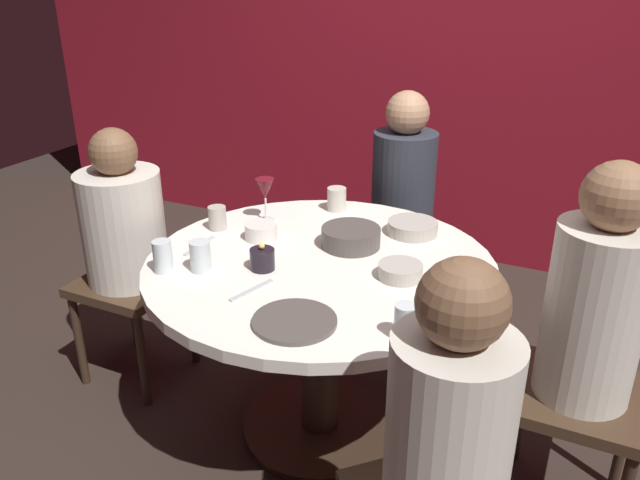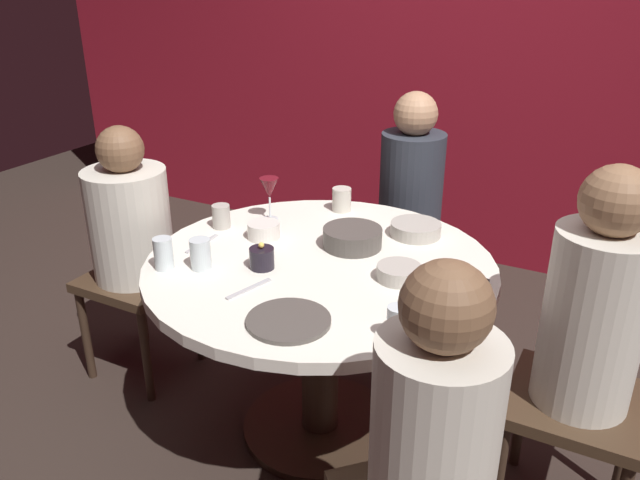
% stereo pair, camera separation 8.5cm
% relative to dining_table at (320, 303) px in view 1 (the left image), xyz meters
% --- Properties ---
extents(ground_plane, '(8.00, 8.00, 0.00)m').
position_rel_dining_table_xyz_m(ground_plane, '(0.00, 0.00, -0.57)').
color(ground_plane, '#2D231E').
extents(back_wall, '(6.00, 0.10, 2.60)m').
position_rel_dining_table_xyz_m(back_wall, '(0.00, 1.86, 0.73)').
color(back_wall, maroon).
rests_on(back_wall, ground).
extents(dining_table, '(1.22, 1.22, 0.73)m').
position_rel_dining_table_xyz_m(dining_table, '(0.00, 0.00, 0.00)').
color(dining_table, silver).
rests_on(dining_table, ground).
extents(seated_diner_left, '(0.40, 0.40, 1.11)m').
position_rel_dining_table_xyz_m(seated_diner_left, '(-0.88, 0.00, 0.13)').
color(seated_diner_left, '#3F2D1E').
rests_on(seated_diner_left, ground).
extents(seated_diner_back, '(0.40, 0.40, 1.17)m').
position_rel_dining_table_xyz_m(seated_diner_back, '(0.00, 0.90, 0.16)').
color(seated_diner_back, '#3F2D1E').
rests_on(seated_diner_back, ground).
extents(seated_diner_right, '(0.40, 0.40, 1.21)m').
position_rel_dining_table_xyz_m(seated_diner_right, '(0.89, 0.00, 0.18)').
color(seated_diner_right, '#3F2D1E').
rests_on(seated_diner_right, ground).
extents(seated_diner_front_right, '(0.57, 0.57, 1.14)m').
position_rel_dining_table_xyz_m(seated_diner_front_right, '(0.63, -0.63, 0.14)').
color(seated_diner_front_right, '#3F2D1E').
rests_on(seated_diner_front_right, ground).
extents(candle_holder, '(0.08, 0.08, 0.09)m').
position_rel_dining_table_xyz_m(candle_holder, '(-0.15, -0.14, 0.21)').
color(candle_holder, black).
rests_on(candle_holder, dining_table).
extents(wine_glass, '(0.08, 0.08, 0.18)m').
position_rel_dining_table_xyz_m(wine_glass, '(-0.36, 0.24, 0.30)').
color(wine_glass, silver).
rests_on(wine_glass, dining_table).
extents(dinner_plate, '(0.25, 0.25, 0.01)m').
position_rel_dining_table_xyz_m(dinner_plate, '(0.11, -0.40, 0.18)').
color(dinner_plate, '#4C4742').
rests_on(dinner_plate, dining_table).
extents(cell_phone, '(0.15, 0.11, 0.01)m').
position_rel_dining_table_xyz_m(cell_phone, '(0.48, 0.11, 0.17)').
color(cell_phone, black).
rests_on(cell_phone, dining_table).
extents(bowl_serving_large, '(0.15, 0.15, 0.05)m').
position_rel_dining_table_xyz_m(bowl_serving_large, '(0.29, 0.00, 0.19)').
color(bowl_serving_large, '#B2ADA3').
rests_on(bowl_serving_large, dining_table).
extents(bowl_salad_center, '(0.12, 0.12, 0.06)m').
position_rel_dining_table_xyz_m(bowl_salad_center, '(-0.28, 0.08, 0.20)').
color(bowl_salad_center, silver).
rests_on(bowl_salad_center, dining_table).
extents(bowl_small_white, '(0.19, 0.19, 0.05)m').
position_rel_dining_table_xyz_m(bowl_small_white, '(0.22, 0.37, 0.19)').
color(bowl_small_white, '#B2ADA3').
rests_on(bowl_small_white, dining_table).
extents(bowl_sauce_side, '(0.22, 0.22, 0.07)m').
position_rel_dining_table_xyz_m(bowl_sauce_side, '(0.05, 0.16, 0.20)').
color(bowl_sauce_side, '#4C4742').
rests_on(bowl_sauce_side, dining_table).
extents(cup_near_candle, '(0.07, 0.07, 0.09)m').
position_rel_dining_table_xyz_m(cup_near_candle, '(-0.48, 0.09, 0.22)').
color(cup_near_candle, '#B2ADA3').
rests_on(cup_near_candle, dining_table).
extents(cup_by_left_diner, '(0.08, 0.08, 0.10)m').
position_rel_dining_table_xyz_m(cup_by_left_diner, '(-0.15, 0.47, 0.22)').
color(cup_by_left_diner, beige).
rests_on(cup_by_left_diner, dining_table).
extents(cup_by_right_diner, '(0.07, 0.07, 0.11)m').
position_rel_dining_table_xyz_m(cup_by_right_diner, '(-0.33, -0.24, 0.22)').
color(cup_by_right_diner, silver).
rests_on(cup_by_right_diner, dining_table).
extents(cup_center_front, '(0.06, 0.06, 0.11)m').
position_rel_dining_table_xyz_m(cup_center_front, '(0.42, -0.34, 0.22)').
color(cup_center_front, silver).
rests_on(cup_center_front, dining_table).
extents(cup_far_edge, '(0.06, 0.06, 0.11)m').
position_rel_dining_table_xyz_m(cup_far_edge, '(-0.44, -0.30, 0.22)').
color(cup_far_edge, silver).
rests_on(cup_far_edge, dining_table).
extents(fork_near_plate, '(0.02, 0.18, 0.01)m').
position_rel_dining_table_xyz_m(fork_near_plate, '(-0.45, -0.08, 0.17)').
color(fork_near_plate, '#B7B7BC').
rests_on(fork_near_plate, dining_table).
extents(knife_near_plate, '(0.06, 0.18, 0.01)m').
position_rel_dining_table_xyz_m(knife_near_plate, '(-0.10, -0.29, 0.17)').
color(knife_near_plate, '#B7B7BC').
rests_on(knife_near_plate, dining_table).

